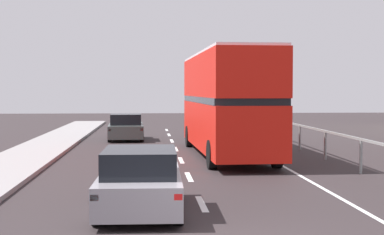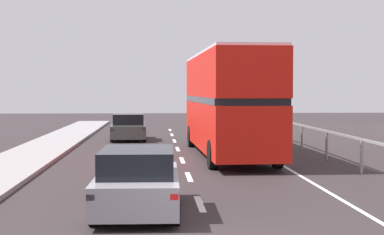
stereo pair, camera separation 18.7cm
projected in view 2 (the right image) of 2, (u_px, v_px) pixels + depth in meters
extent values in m
cube|color=silver|center=(200.00, 204.00, 13.89)|extent=(0.16, 1.98, 0.01)
cube|color=silver|center=(189.00, 177.00, 18.22)|extent=(0.16, 1.98, 0.01)
cube|color=silver|center=(182.00, 160.00, 22.55)|extent=(0.16, 1.98, 0.01)
cube|color=silver|center=(178.00, 149.00, 26.88)|extent=(0.16, 1.98, 0.01)
cube|color=silver|center=(174.00, 141.00, 31.21)|extent=(0.16, 1.98, 0.01)
cube|color=silver|center=(172.00, 135.00, 35.54)|extent=(0.16, 1.98, 0.01)
cube|color=silver|center=(170.00, 130.00, 39.86)|extent=(0.16, 1.98, 0.01)
cube|color=silver|center=(298.00, 174.00, 18.75)|extent=(0.12, 46.00, 0.01)
cube|color=gray|center=(362.00, 140.00, 18.83)|extent=(0.08, 42.00, 0.08)
cylinder|color=gray|center=(362.00, 157.00, 18.86)|extent=(0.10, 0.10, 1.11)
cylinder|color=gray|center=(327.00, 146.00, 22.66)|extent=(0.10, 0.10, 1.11)
cylinder|color=gray|center=(302.00, 138.00, 26.47)|extent=(0.10, 0.10, 1.11)
cylinder|color=gray|center=(283.00, 132.00, 30.27)|extent=(0.10, 0.10, 1.11)
cylinder|color=gray|center=(269.00, 127.00, 34.08)|extent=(0.10, 0.10, 1.11)
cylinder|color=gray|center=(257.00, 123.00, 37.89)|extent=(0.10, 0.10, 1.11)
cube|color=red|center=(228.00, 125.00, 23.95)|extent=(2.77, 11.08, 1.85)
cube|color=black|center=(228.00, 100.00, 23.91)|extent=(2.77, 10.64, 0.24)
cube|color=red|center=(228.00, 76.00, 23.86)|extent=(2.77, 11.08, 1.67)
cube|color=silver|center=(228.00, 54.00, 23.82)|extent=(2.71, 10.85, 0.10)
cube|color=black|center=(211.00, 117.00, 29.41)|extent=(2.22, 0.10, 1.29)
cube|color=yellow|center=(211.00, 70.00, 29.30)|extent=(1.48, 0.08, 0.28)
cylinder|color=black|center=(191.00, 136.00, 27.97)|extent=(0.31, 1.01, 1.00)
cylinder|color=black|center=(238.00, 136.00, 28.18)|extent=(0.31, 1.01, 1.00)
cylinder|color=black|center=(212.00, 155.00, 20.00)|extent=(0.31, 1.01, 1.00)
cylinder|color=black|center=(277.00, 154.00, 20.21)|extent=(0.31, 1.01, 1.00)
cube|color=gray|center=(138.00, 188.00, 13.00)|extent=(1.86, 4.11, 0.67)
cube|color=black|center=(137.00, 162.00, 12.77)|extent=(1.60, 2.27, 0.56)
cube|color=red|center=(91.00, 197.00, 10.96)|extent=(0.16, 0.06, 0.12)
cube|color=red|center=(174.00, 197.00, 11.02)|extent=(0.16, 0.06, 0.12)
cylinder|color=black|center=(108.00, 187.00, 14.31)|extent=(0.21, 0.64, 0.64)
cylinder|color=black|center=(173.00, 187.00, 14.37)|extent=(0.21, 0.64, 0.64)
cylinder|color=black|center=(94.00, 210.00, 11.64)|extent=(0.21, 0.64, 0.64)
cylinder|color=black|center=(175.00, 209.00, 11.71)|extent=(0.21, 0.64, 0.64)
cube|color=#424E4C|center=(129.00, 130.00, 31.81)|extent=(1.94, 4.13, 0.68)
cube|color=black|center=(128.00, 119.00, 31.58)|extent=(1.67, 2.29, 0.57)
cube|color=red|center=(112.00, 130.00, 29.73)|extent=(0.16, 0.06, 0.12)
cube|color=red|center=(144.00, 130.00, 29.88)|extent=(0.16, 0.06, 0.12)
cylinder|color=black|center=(114.00, 132.00, 33.08)|extent=(0.22, 0.65, 0.64)
cylinder|color=black|center=(144.00, 132.00, 33.23)|extent=(0.22, 0.65, 0.64)
cylinder|color=black|center=(112.00, 136.00, 30.41)|extent=(0.22, 0.65, 0.64)
cylinder|color=black|center=(144.00, 136.00, 30.57)|extent=(0.22, 0.65, 0.64)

